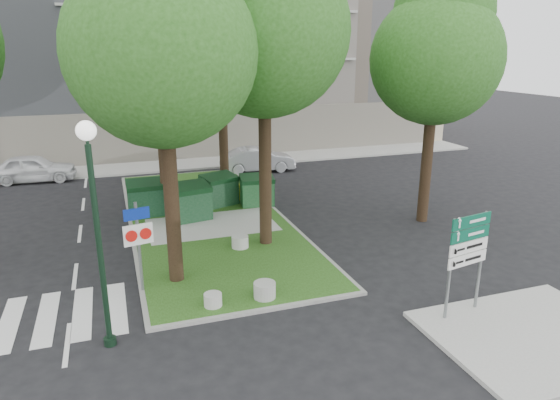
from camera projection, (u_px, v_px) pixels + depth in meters
name	position (u px, v px, depth m)	size (l,w,h in m)	color
ground	(245.00, 313.00, 13.58)	(120.00, 120.00, 0.00)	black
median_island	(207.00, 218.00, 20.95)	(6.00, 16.00, 0.12)	#224413
median_kerb	(207.00, 219.00, 20.95)	(6.30, 16.30, 0.10)	gray
sidewalk_corner	(534.00, 336.00, 12.41)	(5.00, 4.00, 0.12)	#999993
building_sidewalk	(166.00, 166.00, 30.29)	(42.00, 3.00, 0.12)	#999993
zebra_crossing	(100.00, 310.00, 13.77)	(5.00, 3.00, 0.01)	silver
apartment_building	(145.00, 32.00, 34.74)	(41.00, 12.00, 16.00)	tan
tree_median_near_left	(164.00, 33.00, 13.31)	(5.20, 5.20, 10.53)	black
tree_median_near_right	(266.00, 13.00, 16.01)	(5.60, 5.60, 11.46)	black
tree_median_mid	(158.00, 46.00, 19.44)	(4.80, 4.80, 9.99)	black
tree_median_far	(221.00, 16.00, 22.75)	(5.80, 5.80, 11.93)	black
tree_street_right	(438.00, 46.00, 18.93)	(5.00, 5.00, 10.06)	black
dumpster_a	(147.00, 198.00, 21.10)	(1.63, 1.16, 1.50)	#0F3A1E
dumpster_b	(189.00, 202.00, 20.46)	(1.84, 1.44, 1.54)	#0F361A
dumpster_c	(219.00, 190.00, 22.44)	(1.80, 1.53, 1.42)	#0F3319
dumpster_d	(257.00, 190.00, 22.42)	(1.59, 1.20, 1.38)	#164920
bollard_left	(213.00, 300.00, 13.70)	(0.50, 0.50, 0.36)	#ACABA7
bollard_right	(265.00, 290.00, 14.15)	(0.63, 0.63, 0.45)	#9C9D98
bollard_mid	(240.00, 242.00, 17.71)	(0.60, 0.60, 0.43)	#A7A9A3
litter_bin	(241.00, 192.00, 23.27)	(0.40, 0.40, 0.71)	gold
street_lamp	(95.00, 211.00, 11.15)	(0.44, 0.44, 5.46)	black
traffic_sign_pole	(138.00, 236.00, 14.20)	(0.83, 0.21, 2.80)	slate
directional_sign	(467.00, 249.00, 12.89)	(1.36, 0.32, 2.76)	slate
car_white	(33.00, 168.00, 26.76)	(1.74, 4.32, 1.47)	silver
car_silver	(258.00, 160.00, 28.97)	(1.49, 4.26, 1.40)	#A6A8AE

